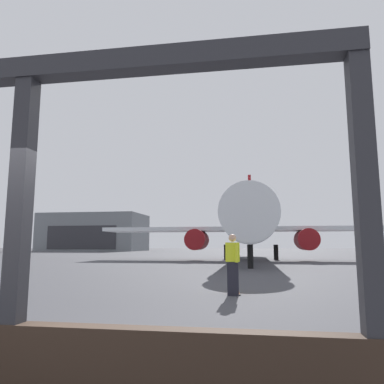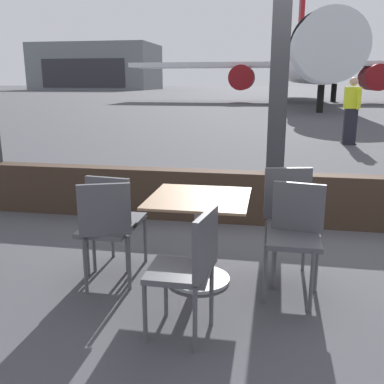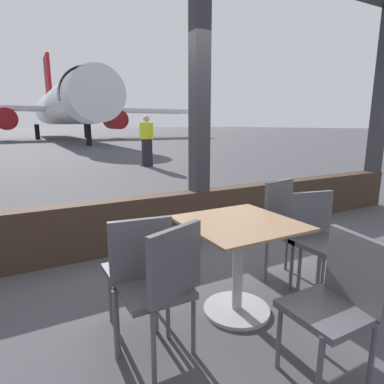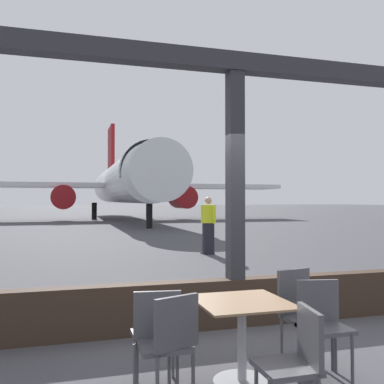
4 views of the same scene
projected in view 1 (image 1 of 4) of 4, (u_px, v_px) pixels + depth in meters
ground_plane at (230, 257)px, 42.88m from camera, size 220.00×220.00×0.00m
window_frame at (17, 258)px, 3.99m from camera, size 7.45×0.24×3.58m
airplane at (250, 226)px, 33.67m from camera, size 28.13×29.54×9.96m
ground_crew_worker at (233, 263)px, 10.54m from camera, size 0.40×0.50×1.74m
traffic_cone at (234, 284)px, 10.60m from camera, size 0.36×0.36×0.66m
distant_hangar at (95, 233)px, 89.04m from camera, size 23.44×14.36×8.79m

